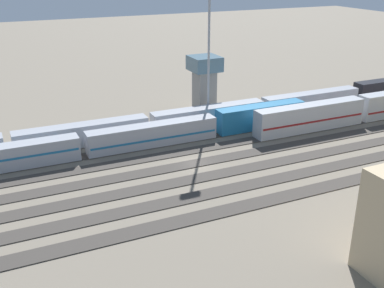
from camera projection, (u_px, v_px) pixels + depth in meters
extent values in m
plane|color=#756B5B|center=(195.00, 164.00, 72.90)|extent=(400.00, 400.00, 0.00)
cube|color=#4C443D|center=(161.00, 133.00, 85.54)|extent=(140.00, 2.80, 0.12)
cube|color=#3D3833|center=(171.00, 142.00, 81.32)|extent=(140.00, 2.80, 0.12)
cube|color=#3D3833|center=(183.00, 152.00, 77.10)|extent=(140.00, 2.80, 0.12)
cube|color=#3D3833|center=(195.00, 163.00, 72.87)|extent=(140.00, 2.80, 0.12)
cube|color=#3D3833|center=(209.00, 176.00, 68.65)|extent=(140.00, 2.80, 0.12)
cube|color=#3D3833|center=(225.00, 190.00, 64.43)|extent=(140.00, 2.80, 0.12)
cube|color=#3D3833|center=(243.00, 206.00, 60.21)|extent=(140.00, 2.80, 0.12)
cube|color=#A8AAB2|center=(311.00, 101.00, 97.90)|extent=(23.00, 3.00, 3.80)
cube|color=#A8AAB2|center=(209.00, 116.00, 88.59)|extent=(23.00, 3.00, 3.80)
cube|color=#A8AAB2|center=(83.00, 135.00, 79.29)|extent=(23.00, 3.00, 3.80)
cube|color=#1E6B9E|center=(260.00, 116.00, 87.52)|extent=(18.00, 3.00, 4.40)
cube|color=#A8AAB2|center=(153.00, 135.00, 79.29)|extent=(23.00, 3.00, 3.80)
cube|color=#1E6B9E|center=(153.00, 137.00, 79.43)|extent=(22.40, 3.06, 0.36)
cube|color=#A8AAB2|center=(3.00, 158.00, 69.98)|extent=(23.00, 3.00, 3.80)
cube|color=#1E6B9E|center=(3.00, 157.00, 69.92)|extent=(22.40, 3.06, 0.36)
cube|color=#B7BABF|center=(310.00, 117.00, 86.12)|extent=(23.00, 3.00, 5.00)
cube|color=maroon|center=(310.00, 119.00, 86.27)|extent=(22.40, 3.06, 0.36)
cylinder|color=#9EA0A5|center=(209.00, 47.00, 85.81)|extent=(0.44, 0.44, 29.74)
cube|color=gray|center=(204.00, 90.00, 98.13)|extent=(4.00, 4.00, 8.35)
cube|color=slate|center=(205.00, 63.00, 96.01)|extent=(6.00, 6.00, 3.00)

